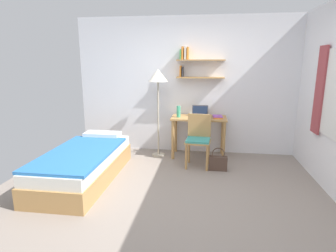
% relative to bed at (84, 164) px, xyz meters
% --- Properties ---
extents(ground_plane, '(5.28, 5.28, 0.00)m').
position_rel_bed_xyz_m(ground_plane, '(1.50, -0.39, -0.24)').
color(ground_plane, gray).
extents(wall_back, '(4.40, 0.27, 2.60)m').
position_rel_bed_xyz_m(wall_back, '(1.50, 1.63, 1.07)').
color(wall_back, white).
rests_on(wall_back, ground_plane).
extents(bed, '(0.90, 2.04, 0.54)m').
position_rel_bed_xyz_m(bed, '(0.00, 0.00, 0.00)').
color(bed, '#B2844C').
rests_on(bed, ground_plane).
extents(desk, '(1.01, 0.54, 0.76)m').
position_rel_bed_xyz_m(desk, '(1.69, 1.31, 0.37)').
color(desk, '#B2844C').
rests_on(desk, ground_plane).
extents(desk_chair, '(0.44, 0.42, 0.89)m').
position_rel_bed_xyz_m(desk_chair, '(1.70, 0.82, 0.26)').
color(desk_chair, '#B2844C').
rests_on(desk_chair, ground_plane).
extents(standing_lamp, '(0.36, 0.36, 1.63)m').
position_rel_bed_xyz_m(standing_lamp, '(0.93, 1.25, 1.18)').
color(standing_lamp, '#B2A893').
rests_on(standing_lamp, ground_plane).
extents(laptop, '(0.31, 0.23, 0.20)m').
position_rel_bed_xyz_m(laptop, '(1.70, 1.37, 0.57)').
color(laptop, '#2D2D33').
rests_on(laptop, desk).
extents(water_bottle, '(0.07, 0.07, 0.21)m').
position_rel_bed_xyz_m(water_bottle, '(1.31, 1.26, 0.63)').
color(water_bottle, '#42A87F').
rests_on(water_bottle, desk).
extents(book_stack, '(0.18, 0.25, 0.04)m').
position_rel_bed_xyz_m(book_stack, '(2.03, 1.29, 0.54)').
color(book_stack, orange).
rests_on(book_stack, desk).
extents(handbag, '(0.30, 0.11, 0.39)m').
position_rel_bed_xyz_m(handbag, '(2.04, 0.64, -0.11)').
color(handbag, '#4C382D').
rests_on(handbag, ground_plane).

